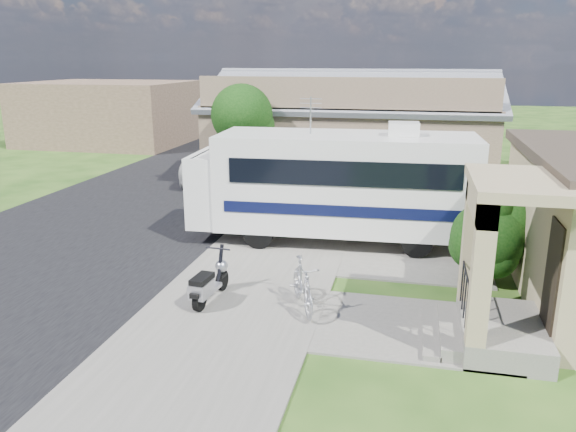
% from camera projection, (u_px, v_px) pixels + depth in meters
% --- Properties ---
extents(ground, '(120.00, 120.00, 0.00)m').
position_uv_depth(ground, '(285.00, 297.00, 13.41)').
color(ground, '#1A3E10').
extents(street_slab, '(9.00, 80.00, 0.02)m').
position_uv_depth(street_slab, '(169.00, 189.00, 24.37)').
color(street_slab, black).
rests_on(street_slab, ground).
extents(sidewalk_slab, '(4.00, 80.00, 0.06)m').
position_uv_depth(sidewalk_slab, '(316.00, 197.00, 23.00)').
color(sidewalk_slab, '#636059').
rests_on(sidewalk_slab, ground).
extents(driveway_slab, '(7.00, 6.00, 0.05)m').
position_uv_depth(driveway_slab, '(365.00, 242.00, 17.31)').
color(driveway_slab, '#636059').
rests_on(driveway_slab, ground).
extents(walk_slab, '(4.00, 3.00, 0.05)m').
position_uv_depth(walk_slab, '(413.00, 328.00, 11.83)').
color(walk_slab, '#636059').
rests_on(walk_slab, ground).
extents(warehouse, '(12.50, 8.40, 5.04)m').
position_uv_depth(warehouse, '(353.00, 137.00, 25.98)').
color(warehouse, brown).
rests_on(warehouse, ground).
extents(distant_bldg_far, '(10.00, 8.00, 4.00)m').
position_uv_depth(distant_bldg_far, '(110.00, 113.00, 37.10)').
color(distant_bldg_far, brown).
rests_on(distant_bldg_far, ground).
extents(distant_bldg_near, '(8.00, 7.00, 3.20)m').
position_uv_depth(distant_bldg_near, '(204.00, 105.00, 48.06)').
color(distant_bldg_near, brown).
rests_on(distant_bldg_near, ground).
extents(street_tree_a, '(2.44, 2.40, 4.58)m').
position_uv_depth(street_tree_a, '(245.00, 118.00, 21.80)').
color(street_tree_a, black).
rests_on(street_tree_a, ground).
extents(street_tree_b, '(2.44, 2.40, 4.73)m').
position_uv_depth(street_tree_b, '(297.00, 97.00, 31.15)').
color(street_tree_b, black).
rests_on(street_tree_b, ground).
extents(street_tree_c, '(2.44, 2.40, 4.42)m').
position_uv_depth(street_tree_c, '(323.00, 93.00, 39.67)').
color(street_tree_c, black).
rests_on(street_tree_c, ground).
extents(motorhome, '(8.64, 3.12, 4.37)m').
position_uv_depth(motorhome, '(335.00, 182.00, 17.04)').
color(motorhome, silver).
rests_on(motorhome, ground).
extents(shrub, '(2.02, 1.93, 2.48)m').
position_uv_depth(shrub, '(490.00, 235.00, 13.98)').
color(shrub, black).
rests_on(shrub, ground).
extents(scooter, '(0.62, 1.76, 1.16)m').
position_uv_depth(scooter, '(209.00, 284.00, 12.90)').
color(scooter, black).
rests_on(scooter, ground).
extents(bicycle, '(1.26, 1.97, 1.15)m').
position_uv_depth(bicycle, '(303.00, 287.00, 12.52)').
color(bicycle, '#A8A8B0').
rests_on(bicycle, ground).
extents(pickup_truck, '(3.72, 6.48, 1.70)m').
position_uv_depth(pickup_truck, '(222.00, 162.00, 26.08)').
color(pickup_truck, beige).
rests_on(pickup_truck, ground).
extents(van, '(2.97, 6.51, 1.85)m').
position_uv_depth(van, '(252.00, 137.00, 33.86)').
color(van, beige).
rests_on(van, ground).
extents(garden_hose, '(0.35, 0.35, 0.16)m').
position_uv_depth(garden_hose, '(452.00, 317.00, 12.20)').
color(garden_hose, '#13631F').
rests_on(garden_hose, ground).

